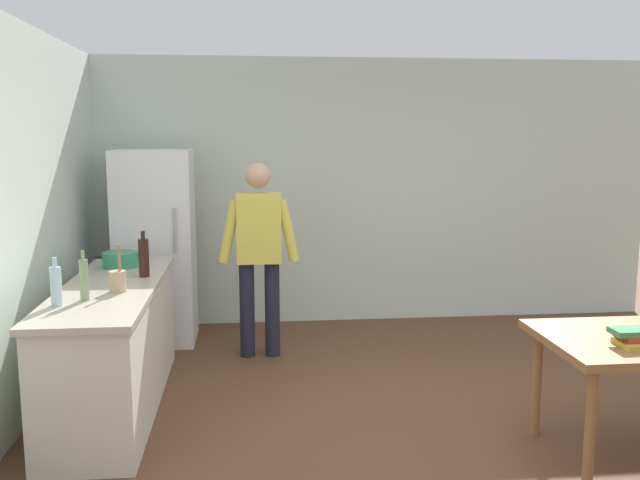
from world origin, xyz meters
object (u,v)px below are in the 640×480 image
Objects in this scene: cooking_pot at (121,259)px; person at (259,247)px; bottle_vinegar_tall at (84,279)px; bottle_wine_dark at (144,257)px; utensil_jar at (118,280)px; refrigerator at (156,247)px; bottle_water_clear at (56,286)px; book_stack at (638,337)px.

person is at bearing 20.20° from cooking_pot.
bottle_vinegar_tall is (-1.12, -1.50, 0.06)m from person.
bottle_wine_dark reaches higher than bottle_vinegar_tall.
bottle_vinegar_tall is at bearing -110.69° from bottle_wine_dark.
bottle_wine_dark is at bearing 77.87° from utensil_jar.
person is (0.95, -0.55, 0.08)m from refrigerator.
utensil_jar is at bearing -102.13° from bottle_wine_dark.
bottle_vinegar_tall is (-0.16, -0.22, 0.06)m from utensil_jar.
cooking_pot is at bearing 82.36° from bottle_water_clear.
refrigerator reaches higher than person.
refrigerator is 5.62× the size of bottle_vinegar_tall.
cooking_pot is at bearing -159.80° from person.
refrigerator is at bearing 149.77° from person.
refrigerator is 4.50× the size of cooking_pot.
utensil_jar is at bearing -126.84° from person.
bottle_vinegar_tall is at bearing -91.34° from cooking_pot.
utensil_jar is at bearing 161.39° from book_stack.
utensil_jar is at bearing -81.09° from cooking_pot.
bottle_vinegar_tall reaches higher than book_stack.
bottle_water_clear reaches higher than book_stack.
bottle_wine_dark reaches higher than bottle_water_clear.
bottle_water_clear is (-1.26, -1.63, 0.05)m from person.
book_stack is at bearing -43.17° from refrigerator.
person reaches higher than utensil_jar.
refrigerator reaches higher than bottle_wine_dark.
utensil_jar is at bearing 49.06° from bottle_water_clear.
utensil_jar reaches higher than bottle_water_clear.
person is 2.06m from bottle_water_clear.
bottle_wine_dark is at bearing -85.98° from refrigerator.
book_stack is at bearing -11.49° from bottle_water_clear.
bottle_vinegar_tall reaches higher than cooking_pot.
refrigerator is 4.18m from book_stack.
person is 5.00× the size of bottle_wine_dark.
bottle_water_clear is (-0.16, -1.22, 0.07)m from cooking_pot.
bottle_vinegar_tall is (0.14, 0.12, 0.01)m from bottle_water_clear.
person reaches higher than bottle_wine_dark.
refrigerator is 5.62× the size of utensil_jar.
bottle_water_clear is 1.11× the size of book_stack.
utensil_jar is at bearing 54.08° from bottle_vinegar_tall.
book_stack is at bearing -47.69° from person.
cooking_pot is 0.89m from utensil_jar.
person is at bearing 53.16° from utensil_jar.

